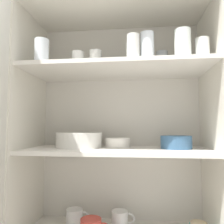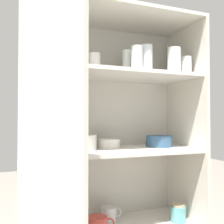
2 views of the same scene
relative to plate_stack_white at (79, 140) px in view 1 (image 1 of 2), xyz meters
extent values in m
cube|color=silver|center=(0.21, 0.15, -0.08)|extent=(0.97, 0.02, 1.53)
cube|color=silver|center=(-0.27, -0.04, -0.08)|extent=(0.02, 0.42, 1.53)
cube|color=silver|center=(0.69, -0.04, -0.08)|extent=(0.02, 0.42, 1.53)
cube|color=silver|center=(0.21, -0.04, 0.69)|extent=(0.97, 0.42, 0.02)
cube|color=silver|center=(0.21, -0.04, -0.05)|extent=(0.94, 0.38, 0.02)
cube|color=silver|center=(0.21, -0.04, 0.37)|extent=(0.94, 0.38, 0.02)
cylinder|color=white|center=(0.29, -0.07, 0.44)|extent=(0.06, 0.06, 0.13)
cylinder|color=white|center=(0.37, -0.14, 0.45)|extent=(0.07, 0.07, 0.14)
cylinder|color=white|center=(0.62, -0.14, 0.43)|extent=(0.06, 0.06, 0.10)
cylinder|color=white|center=(0.30, -0.16, 0.44)|extent=(0.06, 0.06, 0.13)
cylinder|color=white|center=(0.46, 0.07, 0.44)|extent=(0.07, 0.07, 0.12)
cylinder|color=white|center=(0.00, -0.06, 0.43)|extent=(0.07, 0.07, 0.09)
cylinder|color=white|center=(0.10, -0.06, 0.43)|extent=(0.07, 0.07, 0.10)
cylinder|color=white|center=(0.53, -0.17, 0.45)|extent=(0.07, 0.07, 0.14)
cylinder|color=white|center=(-0.15, -0.18, 0.44)|extent=(0.07, 0.07, 0.12)
cylinder|color=white|center=(0.37, 0.08, 0.38)|extent=(0.06, 0.06, 0.01)
cylinder|color=white|center=(0.37, 0.08, 0.42)|extent=(0.01, 0.01, 0.07)
ellipsoid|color=white|center=(0.37, 0.08, 0.49)|extent=(0.08, 0.08, 0.07)
cylinder|color=silver|center=(0.00, 0.00, -0.04)|extent=(0.25, 0.25, 0.01)
cylinder|color=silver|center=(0.00, 0.00, -0.03)|extent=(0.25, 0.25, 0.01)
cylinder|color=silver|center=(0.00, 0.00, -0.02)|extent=(0.25, 0.25, 0.01)
cylinder|color=silver|center=(0.00, 0.00, -0.01)|extent=(0.25, 0.25, 0.01)
cylinder|color=silver|center=(0.00, 0.00, 0.00)|extent=(0.25, 0.25, 0.01)
cylinder|color=silver|center=(0.00, 0.00, 0.01)|extent=(0.25, 0.25, 0.01)
cylinder|color=silver|center=(0.00, 0.00, 0.02)|extent=(0.25, 0.25, 0.01)
cylinder|color=silver|center=(0.00, 0.00, 0.03)|extent=(0.25, 0.25, 0.01)
cylinder|color=silver|center=(0.00, 0.00, 0.04)|extent=(0.25, 0.25, 0.01)
cylinder|color=#33567A|center=(0.51, -0.03, -0.01)|extent=(0.16, 0.16, 0.07)
torus|color=#33567A|center=(0.51, -0.03, 0.02)|extent=(0.15, 0.15, 0.01)
cylinder|color=silver|center=(0.21, 0.02, -0.01)|extent=(0.13, 0.13, 0.05)
torus|color=silver|center=(0.21, 0.02, 0.01)|extent=(0.13, 0.13, 0.01)
cylinder|color=white|center=(-0.03, 0.03, -0.42)|extent=(0.09, 0.09, 0.09)
torus|color=white|center=(0.03, 0.03, -0.42)|extent=(0.06, 0.01, 0.06)
cylinder|color=white|center=(0.22, 0.04, -0.42)|extent=(0.09, 0.09, 0.08)
torus|color=white|center=(0.27, 0.04, -0.42)|extent=(0.06, 0.01, 0.06)
cylinder|color=tan|center=(0.59, -0.10, -0.37)|extent=(0.07, 0.07, 0.01)
camera|label=1|loc=(0.31, -1.17, 0.06)|focal=35.00mm
camera|label=2|loc=(-0.30, -1.39, 0.13)|focal=42.00mm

